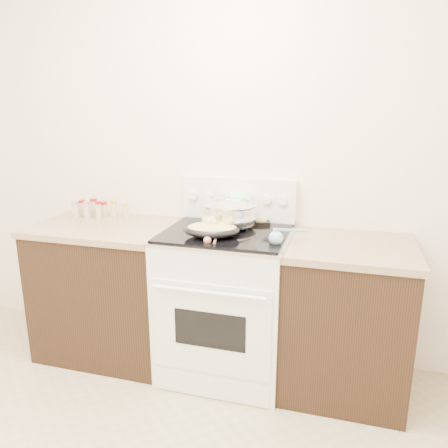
% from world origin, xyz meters
% --- Properties ---
extents(counter_left, '(0.93, 0.67, 0.92)m').
position_xyz_m(counter_left, '(-0.48, 1.43, 0.46)').
color(counter_left, black).
rests_on(counter_left, ground).
extents(counter_right, '(0.73, 0.67, 0.92)m').
position_xyz_m(counter_right, '(1.08, 1.43, 0.46)').
color(counter_right, black).
rests_on(counter_right, ground).
extents(kitchen_range, '(0.78, 0.73, 1.22)m').
position_xyz_m(kitchen_range, '(0.35, 1.42, 0.49)').
color(kitchen_range, white).
rests_on(kitchen_range, ground).
extents(mixing_bowl, '(0.35, 0.35, 0.20)m').
position_xyz_m(mixing_bowl, '(0.35, 1.50, 1.02)').
color(mixing_bowl, silver).
rests_on(mixing_bowl, kitchen_range).
extents(roasting_pan, '(0.36, 0.29, 0.11)m').
position_xyz_m(roasting_pan, '(0.30, 1.28, 0.99)').
color(roasting_pan, black).
rests_on(roasting_pan, kitchen_range).
extents(baking_sheet, '(0.50, 0.40, 0.06)m').
position_xyz_m(baking_sheet, '(0.34, 1.70, 0.96)').
color(baking_sheet, black).
rests_on(baking_sheet, kitchen_range).
extents(wooden_spoon, '(0.08, 0.27, 0.04)m').
position_xyz_m(wooden_spoon, '(0.32, 1.21, 0.95)').
color(wooden_spoon, '#BD7A56').
rests_on(wooden_spoon, kitchen_range).
extents(blue_ladle, '(0.19, 0.24, 0.10)m').
position_xyz_m(blue_ladle, '(0.69, 1.27, 0.98)').
color(blue_ladle, '#87ADC9').
rests_on(blue_ladle, kitchen_range).
extents(spice_jars, '(0.40, 0.15, 0.12)m').
position_xyz_m(spice_jars, '(-0.64, 1.59, 0.98)').
color(spice_jars, '#BFB28C').
rests_on(spice_jars, counter_left).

